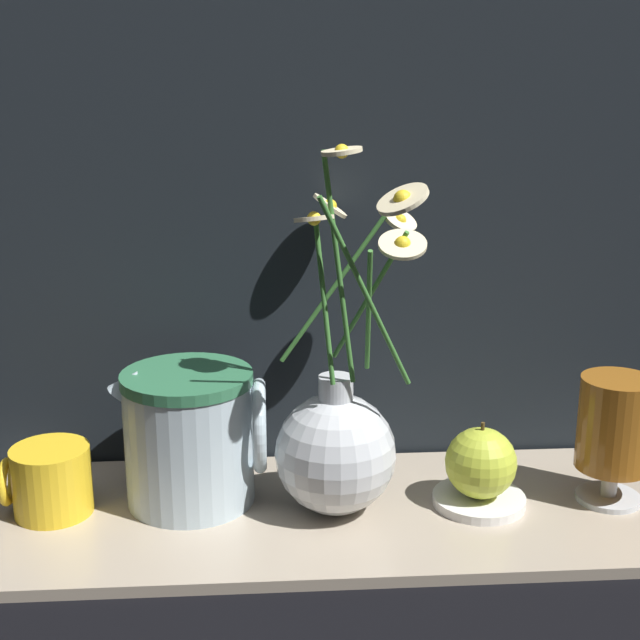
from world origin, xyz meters
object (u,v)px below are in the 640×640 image
at_px(tea_glass, 614,426).
at_px(yellow_mug, 50,480).
at_px(vase_with_flowers, 337,445).
at_px(orange_fruit, 481,463).
at_px(ceramic_pitcher, 191,432).

bearing_deg(tea_glass, yellow_mug, 179.07).
bearing_deg(vase_with_flowers, tea_glass, 1.03).
height_order(tea_glass, orange_fruit, tea_glass).
bearing_deg(orange_fruit, yellow_mug, 178.45).
height_order(yellow_mug, tea_glass, tea_glass).
bearing_deg(yellow_mug, tea_glass, -0.93).
distance_m(ceramic_pitcher, orange_fruit, 0.31).
height_order(ceramic_pitcher, tea_glass, ceramic_pitcher).
xyz_separation_m(ceramic_pitcher, orange_fruit, (0.31, -0.03, -0.03)).
distance_m(vase_with_flowers, orange_fruit, 0.16).
distance_m(tea_glass, orange_fruit, 0.15).
bearing_deg(vase_with_flowers, ceramic_pitcher, 167.40).
bearing_deg(ceramic_pitcher, orange_fruit, -5.83).
xyz_separation_m(vase_with_flowers, ceramic_pitcher, (-0.15, 0.03, 0.00)).
bearing_deg(yellow_mug, ceramic_pitcher, 7.34).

